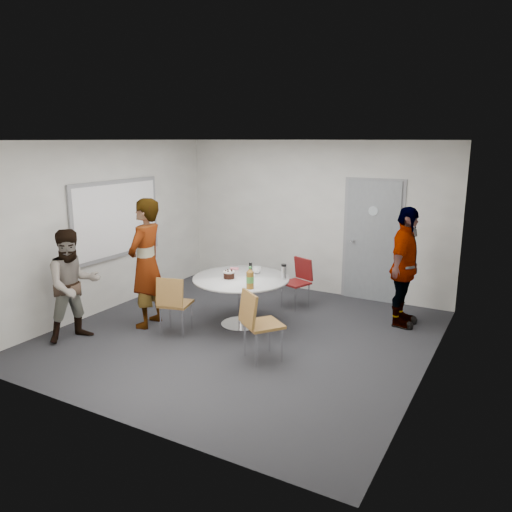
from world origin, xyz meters
The scene contains 15 objects.
floor centered at (0.00, 0.00, 0.00)m, with size 5.00×5.00×0.00m, color #232428.
ceiling centered at (0.00, 0.00, 2.70)m, with size 5.00×5.00×0.00m, color silver.
wall_back centered at (0.00, 2.50, 1.35)m, with size 5.00×5.00×0.00m, color silver.
wall_left centered at (-2.50, 0.00, 1.35)m, with size 5.00×5.00×0.00m, color silver.
wall_right centered at (2.50, 0.00, 1.35)m, with size 5.00×5.00×0.00m, color silver.
wall_front centered at (0.00, -2.50, 1.35)m, with size 5.00×5.00×0.00m, color silver.
door centered at (1.10, 2.48, 1.03)m, with size 1.02×0.17×2.12m.
whiteboard centered at (-2.46, 0.20, 1.45)m, with size 0.04×1.90×1.25m.
table centered at (-0.19, 0.34, 0.64)m, with size 1.41×1.41×1.05m.
chair_near_left centered at (-0.85, -0.45, 0.52)m, with size 0.50×0.53×0.86m.
chair_near_right centered at (0.58, -0.62, 0.55)m, with size 0.62×0.63×0.91m.
chair_far centered at (0.18, 1.54, 0.49)m, with size 0.50×0.52×0.81m.
person_main centered at (-1.43, -0.32, 0.95)m, with size 0.69×0.45×1.90m, color #A5C6EA.
person_left centered at (-1.95, -1.21, 0.77)m, with size 0.75×0.59×1.55m, color white.
person_right centered at (1.87, 1.51, 0.89)m, with size 1.04×0.43×1.78m, color black.
Camera 1 is at (3.39, -5.70, 2.72)m, focal length 35.00 mm.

